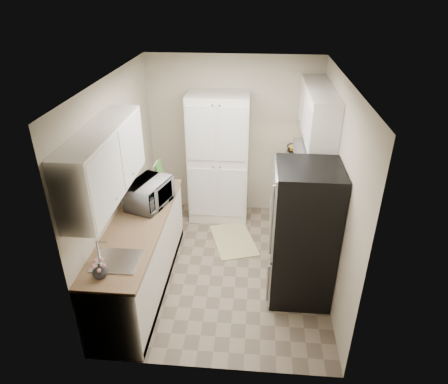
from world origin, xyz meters
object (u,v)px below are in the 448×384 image
(refrigerator, at_px, (303,235))
(wine_bottle, at_px, (150,181))
(toaster_oven, at_px, (296,159))
(pantry_cabinet, at_px, (219,159))
(electric_range, at_px, (298,224))
(microwave, at_px, (149,194))

(refrigerator, height_order, wine_bottle, refrigerator)
(refrigerator, bearing_deg, toaster_oven, 88.89)
(pantry_cabinet, xyz_separation_m, electric_range, (1.17, -0.93, -0.52))
(toaster_oven, bearing_deg, electric_range, -76.57)
(pantry_cabinet, distance_m, refrigerator, 2.07)
(wine_bottle, bearing_deg, pantry_cabinet, 48.52)
(microwave, height_order, toaster_oven, microwave)
(electric_range, bearing_deg, microwave, -168.23)
(wine_bottle, bearing_deg, microwave, -77.37)
(refrigerator, bearing_deg, wine_bottle, 158.01)
(refrigerator, relative_size, microwave, 2.89)
(electric_range, height_order, wine_bottle, wine_bottle)
(pantry_cabinet, bearing_deg, microwave, -119.09)
(pantry_cabinet, distance_m, microwave, 1.52)
(electric_range, distance_m, wine_bottle, 2.08)
(toaster_oven, bearing_deg, wine_bottle, -141.43)
(microwave, height_order, wine_bottle, microwave)
(refrigerator, xyz_separation_m, microwave, (-1.88, 0.40, 0.23))
(wine_bottle, xyz_separation_m, toaster_oven, (2.00, 0.94, -0.01))
(refrigerator, distance_m, wine_bottle, 2.13)
(wine_bottle, bearing_deg, electric_range, 0.19)
(refrigerator, xyz_separation_m, wine_bottle, (-1.96, 0.79, 0.21))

